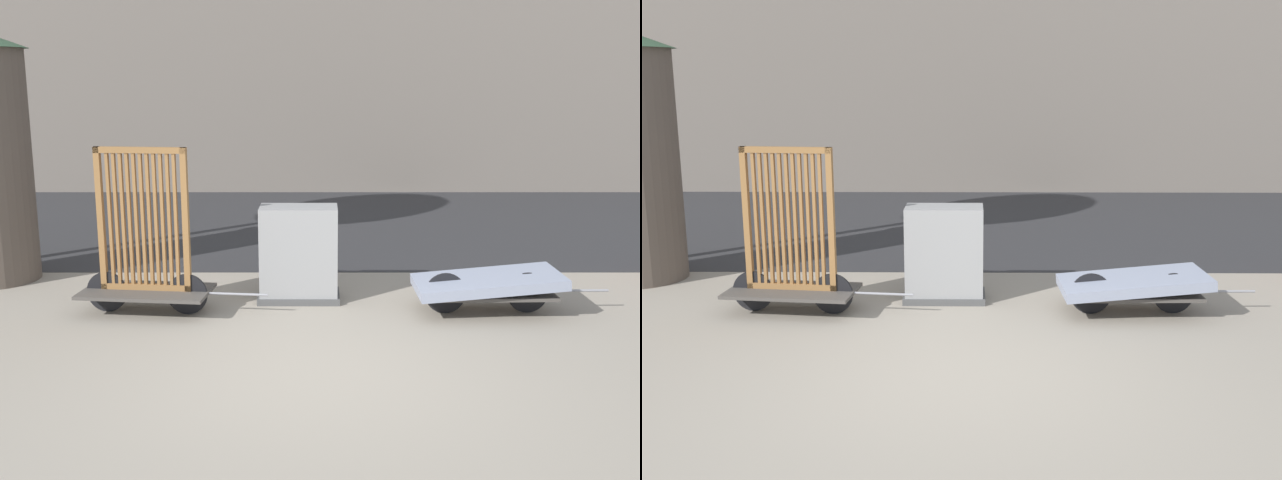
{
  "view_description": "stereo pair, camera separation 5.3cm",
  "coord_description": "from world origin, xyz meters",
  "views": [
    {
      "loc": [
        0.04,
        -6.6,
        2.76
      ],
      "look_at": [
        0.0,
        1.9,
        0.88
      ],
      "focal_mm": 42.0,
      "sensor_mm": 36.0,
      "label": 1
    },
    {
      "loc": [
        0.09,
        -6.59,
        2.76
      ],
      "look_at": [
        0.0,
        1.9,
        0.88
      ],
      "focal_mm": 42.0,
      "sensor_mm": 36.0,
      "label": 2
    }
  ],
  "objects": [
    {
      "name": "bike_cart_with_bedframe",
      "position": [
        -2.01,
        1.9,
        0.67
      ],
      "size": [
        2.24,
        0.93,
        1.97
      ],
      "rotation": [
        0.0,
        0.0,
        -0.11
      ],
      "color": "#4C4742",
      "rests_on": "ground_plane"
    },
    {
      "name": "ground_plane",
      "position": [
        0.0,
        0.0,
        0.0
      ],
      "size": [
        60.0,
        60.0,
        0.0
      ],
      "primitive_type": "plane",
      "color": "gray"
    },
    {
      "name": "utility_cabinet",
      "position": [
        -0.22,
        2.45,
        0.55
      ],
      "size": [
        1.02,
        0.6,
        1.19
      ],
      "color": "#4C4C4C",
      "rests_on": "ground_plane"
    },
    {
      "name": "road_strip",
      "position": [
        0.0,
        7.5,
        0.0
      ],
      "size": [
        56.0,
        7.5,
        0.01
      ],
      "color": "#2D2D30",
      "rests_on": "ground_plane"
    },
    {
      "name": "bike_cart_with_mattress",
      "position": [
        2.01,
        1.9,
        0.35
      ],
      "size": [
        2.31,
        0.94,
        0.51
      ],
      "rotation": [
        0.0,
        0.0,
        0.02
      ],
      "color": "#4C4742",
      "rests_on": "ground_plane"
    }
  ]
}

